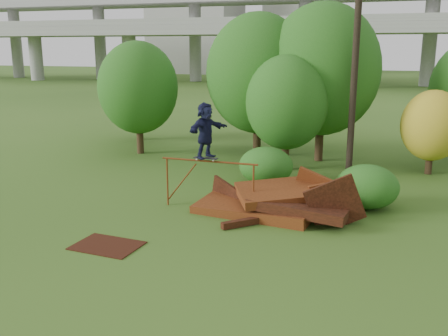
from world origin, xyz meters
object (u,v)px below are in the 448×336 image
(skater, at_px, (205,130))
(flat_plate, at_px, (107,246))
(utility_pole, at_px, (355,63))
(scrap_pile, at_px, (277,203))

(skater, distance_m, flat_plate, 5.06)
(utility_pole, bearing_deg, skater, -124.46)
(scrap_pile, distance_m, utility_pole, 7.65)
(flat_plate, xyz_separation_m, utility_pole, (5.77, 10.23, 4.80))
(scrap_pile, distance_m, skater, 3.39)
(flat_plate, bearing_deg, scrap_pile, 47.78)
(flat_plate, bearing_deg, utility_pole, 60.60)
(scrap_pile, relative_size, utility_pole, 0.60)
(scrap_pile, bearing_deg, utility_pole, 72.51)
(skater, xyz_separation_m, flat_plate, (-1.49, -4.00, -2.73))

